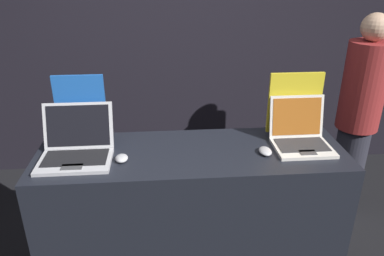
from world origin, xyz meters
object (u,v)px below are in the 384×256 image
at_px(promo_stand_front, 81,110).
at_px(mouse_back, 265,151).
at_px(laptop_back, 300,135).
at_px(laptop_front, 76,147).
at_px(mouse_front, 122,158).
at_px(promo_stand_back, 294,106).
at_px(person_bystander, 357,119).

xyz_separation_m(promo_stand_front, mouse_back, (1.07, -0.27, -0.18)).
distance_m(promo_stand_front, mouse_back, 1.12).
bearing_deg(promo_stand_front, laptop_back, -8.04).
distance_m(laptop_back, mouse_back, 0.25).
height_order(laptop_front, mouse_front, laptop_front).
height_order(laptop_back, promo_stand_back, promo_stand_back).
relative_size(laptop_front, mouse_front, 4.33).
distance_m(laptop_front, promo_stand_front, 0.26).
relative_size(mouse_front, promo_stand_back, 0.23).
height_order(mouse_front, mouse_back, mouse_front).
height_order(promo_stand_front, person_bystander, person_bystander).
distance_m(mouse_front, laptop_back, 1.06).
bearing_deg(promo_stand_back, person_bystander, 33.04).
bearing_deg(promo_stand_front, laptop_front, -90.00).
distance_m(mouse_back, promo_stand_back, 0.38).
height_order(laptop_front, person_bystander, person_bystander).
bearing_deg(laptop_front, mouse_front, -14.80).
xyz_separation_m(laptop_back, promo_stand_back, (0.00, 0.16, 0.13)).
distance_m(mouse_front, mouse_back, 0.82).
relative_size(laptop_back, promo_stand_back, 0.82).
relative_size(laptop_front, person_bystander, 0.24).
xyz_separation_m(mouse_back, person_bystander, (0.93, 0.70, -0.13)).
bearing_deg(laptop_back, person_bystander, 41.19).
xyz_separation_m(laptop_front, mouse_front, (0.25, -0.07, -0.05)).
bearing_deg(laptop_front, laptop_back, 1.90).
height_order(mouse_back, promo_stand_back, promo_stand_back).
distance_m(promo_stand_back, person_bystander, 0.88).
height_order(laptop_front, mouse_back, laptop_front).
relative_size(mouse_back, person_bystander, 0.07).
bearing_deg(mouse_back, promo_stand_back, 46.49).
height_order(mouse_front, person_bystander, person_bystander).
bearing_deg(laptop_back, mouse_back, -158.87).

